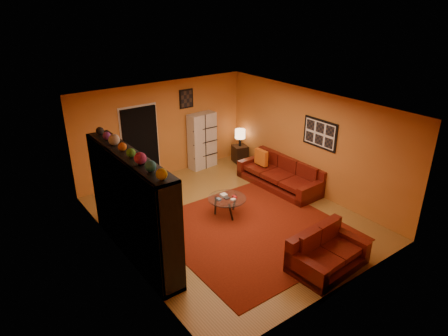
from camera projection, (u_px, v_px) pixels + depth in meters
floor at (230, 218)px, 9.08m from camera, size 6.00×6.00×0.00m
ceiling at (230, 106)px, 8.03m from camera, size 6.00×6.00×0.00m
wall_back at (163, 130)px, 10.77m from camera, size 6.00×0.00×6.00m
wall_front at (343, 226)px, 6.34m from camera, size 6.00×0.00×6.00m
wall_left at (120, 198)px, 7.20m from camera, size 0.00×6.00×6.00m
wall_right at (310, 142)px, 9.91m from camera, size 0.00×6.00×6.00m
rug at (253, 230)px, 8.61m from camera, size 3.60×3.60×0.01m
doorway at (141, 145)px, 10.48m from camera, size 0.95×0.10×2.04m
wall_art_right at (320, 134)px, 9.56m from camera, size 0.03×1.00×0.70m
wall_art_back at (186, 99)px, 10.86m from camera, size 0.42×0.03×0.52m
entertainment_unit at (132, 206)px, 7.43m from camera, size 0.45×3.00×2.10m
tv at (133, 206)px, 7.54m from camera, size 0.99×0.13×0.57m
sofa at (282, 175)px, 10.52m from camera, size 1.05×2.38×0.85m
loveseat at (325, 252)px, 7.39m from camera, size 1.51×0.97×0.85m
throw_pillow at (261, 157)px, 10.75m from camera, size 0.12×0.42×0.42m
coffee_table at (227, 200)px, 9.03m from camera, size 0.87×0.87×0.43m
storage_cabinet at (202, 141)px, 11.43m from camera, size 0.84×0.43×1.62m
bowl_chair at (146, 177)px, 10.35m from camera, size 0.72×0.72×0.59m
side_table at (240, 154)px, 12.03m from camera, size 0.48×0.48×0.50m
table_lamp at (240, 134)px, 11.78m from camera, size 0.31×0.31×0.51m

